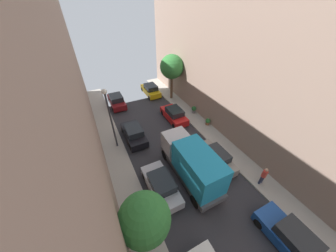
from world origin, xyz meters
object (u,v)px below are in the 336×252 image
Objects in this scene: parked_car_right_1 at (292,240)px; potted_plant_1 at (208,121)px; parked_car_left_4 at (117,101)px; parked_car_left_3 at (134,133)px; parked_car_right_3 at (174,115)px; pedestrian at (264,176)px; street_tree_1 at (172,67)px; street_tree_0 at (144,219)px; potted_plant_2 at (194,109)px; parked_car_left_2 at (161,185)px; delivery_truck at (192,163)px; parked_car_right_2 at (215,158)px; lamp_post at (109,112)px; parked_car_right_4 at (151,90)px.

potted_plant_1 is at bearing 76.34° from parked_car_right_1.
parked_car_left_3 is at bearing -90.00° from parked_car_left_4.
potted_plant_1 is at bearing -43.42° from parked_car_right_3.
street_tree_1 is (0.22, 15.93, 3.58)m from pedestrian.
potted_plant_2 is (10.51, 11.31, -3.16)m from street_tree_0.
parked_car_left_2 is 0.69× the size of street_tree_1.
delivery_truck is 14.05m from street_tree_1.
parked_car_right_2 is 3.90m from pedestrian.
parked_car_right_2 and parked_car_right_3 have the same top height.
parked_car_left_4 and parked_car_right_3 have the same top height.
parked_car_right_1 is 0.69× the size of street_tree_1.
parked_car_left_3 is 0.64× the size of delivery_truck.
lamp_post is (0.35, 9.60, 0.32)m from street_tree_0.
parked_car_left_3 is 1.00× the size of parked_car_right_3.
parked_car_left_4 is 8.44m from parked_car_right_3.
parked_car_right_1 is 14.81m from parked_car_right_3.
street_tree_0 is at bearing -125.14° from parked_car_left_2.
street_tree_1 is at bearing -50.46° from parked_car_right_4.
parked_car_left_2 is at bearing 54.86° from street_tree_0.
potted_plant_1 is (8.33, 5.28, -0.15)m from parked_car_left_2.
parked_car_left_2 is 5.30× the size of potted_plant_1.
potted_plant_2 is (8.27, 8.12, -0.07)m from parked_car_left_2.
parked_car_left_3 is 0.69× the size of street_tree_1.
street_tree_0 is at bearing 154.98° from parked_car_right_1.
lamp_post is at bearing -103.15° from parked_car_left_4.
parked_car_left_3 is 8.37m from potted_plant_2.
delivery_truck is (2.70, -6.73, 1.07)m from parked_car_left_3.
parked_car_left_2 and parked_car_left_3 have the same top height.
street_tree_1 is (2.17, -2.63, 3.93)m from parked_car_right_4.
street_tree_1 reaches higher than potted_plant_1.
street_tree_0 is (-7.65, -3.56, 3.09)m from parked_car_right_2.
parked_car_right_1 is 22.34m from parked_car_right_4.
street_tree_1 is at bearing 98.17° from potted_plant_2.
street_tree_1 is 6.30m from potted_plant_2.
street_tree_1 is at bearing 89.22° from pedestrian.
parked_car_right_1 is at bearing -68.30° from parked_car_left_3.
parked_car_left_2 is 8.65m from parked_car_right_1.
parked_car_left_4 is at bearing 104.23° from parked_car_right_1.
street_tree_0 is (-2.25, -17.73, 3.09)m from parked_car_left_4.
parked_car_left_3 is 1.00× the size of parked_car_right_2.
street_tree_0 is at bearing -124.22° from parked_car_right_3.
parked_car_right_4 is (0.00, 7.53, 0.00)m from parked_car_right_3.
parked_car_left_4 is 1.00× the size of parked_car_right_3.
parked_car_right_4 is 5.30× the size of potted_plant_1.
parked_car_left_3 is at bearing 129.98° from parked_car_right_2.
parked_car_right_2 is 7.68m from parked_car_right_3.
delivery_truck is at bearing -110.75° from street_tree_1.
pedestrian is (7.36, -17.52, 0.35)m from parked_car_left_4.
parked_car_left_2 and parked_car_right_3 have the same top height.
potted_plant_1 is at bearing 38.71° from street_tree_0.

